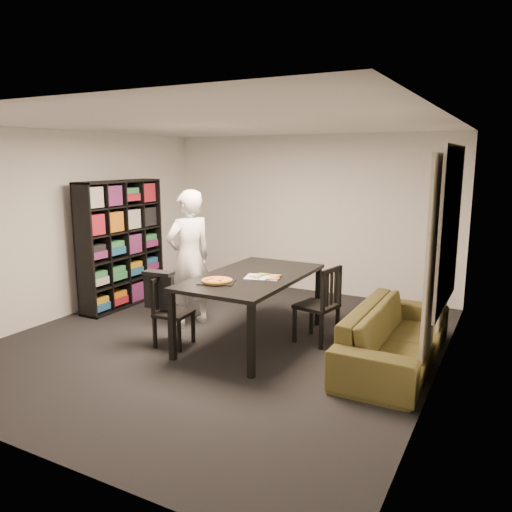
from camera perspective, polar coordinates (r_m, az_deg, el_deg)
The scene contains 16 objects.
room at distance 5.96m, azimuth -3.98°, elevation 2.20°, with size 5.01×5.51×2.61m.
window_pane at distance 5.67m, azimuth 21.34°, elevation 3.06°, with size 0.02×1.40×1.60m, color black.
window_frame at distance 5.67m, azimuth 21.29°, elevation 3.06°, with size 0.03×1.52×1.72m, color white.
curtain_left at distance 5.23m, azimuth 19.46°, elevation -1.33°, with size 0.03×0.70×2.25m, color #B9B39E.
curtain_right at distance 6.25m, azimuth 20.93°, elevation 0.51°, with size 0.03×0.70×2.25m, color #B9B39E.
bookshelf at distance 7.79m, azimuth -15.14°, elevation 1.34°, with size 0.35×1.50×1.90m, color black.
dining_table at distance 6.05m, azimuth -0.45°, elevation -2.88°, with size 1.11×2.00×0.83m.
chair_left at distance 6.10m, azimuth -10.06°, elevation -5.70°, with size 0.43×0.43×0.83m.
chair_right at distance 6.08m, azimuth 7.69°, elevation -5.01°, with size 0.52×0.52×0.95m.
draped_jacket at distance 6.10m, azimuth -11.03°, elevation -3.65°, with size 0.39×0.20×0.46m.
person at distance 6.70m, azimuth -7.65°, elevation -0.26°, with size 0.66×0.44×1.82m, color white.
baking_tray at distance 5.70m, azimuth -4.49°, elevation -2.96°, with size 0.40×0.32×0.01m, color black.
pepperoni_pizza at distance 5.67m, azimuth -4.48°, elevation -2.81°, with size 0.35×0.35×0.03m.
kitchen_towel at distance 5.91m, azimuth 0.76°, elevation -2.43°, with size 0.40×0.30×0.01m, color white.
pizza_slices at distance 5.90m, azimuth 1.23°, elevation -2.35°, with size 0.37×0.31×0.01m, color gold, non-canonical shape.
sofa at distance 5.72m, azimuth 15.61°, elevation -8.78°, with size 2.15×0.84×0.63m, color #46461C.
Camera 1 is at (3.12, -4.99, 2.22)m, focal length 35.00 mm.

